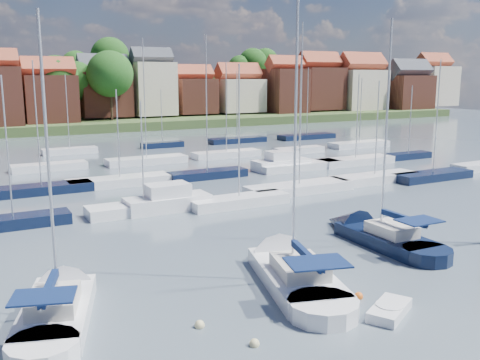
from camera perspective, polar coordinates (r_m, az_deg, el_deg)
ground at (r=64.88m, az=-9.53°, el=1.20°), size 260.00×260.00×0.00m
sailboat_left at (r=27.43m, az=-18.56°, el=-12.28°), size 6.12×11.31×14.91m
sailboat_centre at (r=30.58m, az=4.96°, el=-9.28°), size 6.73×13.15×17.21m
sailboat_navy at (r=37.54m, az=13.91°, el=-5.67°), size 3.25×11.38×15.69m
tender at (r=26.52m, az=15.65°, el=-13.22°), size 3.13×2.54×0.61m
buoy_b at (r=23.09m, az=1.55°, el=-17.27°), size 0.43×0.43×0.43m
buoy_c at (r=28.05m, az=12.53°, el=-12.21°), size 0.44×0.44×0.44m
buoy_e at (r=39.34m, az=14.34°, el=-5.46°), size 0.46×0.46×0.46m
buoy_g at (r=24.63m, az=-4.33°, el=-15.39°), size 0.45×0.45×0.45m
marina_field at (r=60.96m, az=-6.37°, el=1.07°), size 79.62×41.41×15.93m
far_shore_town at (r=155.08m, az=-20.01°, el=8.08°), size 212.46×90.00×22.27m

